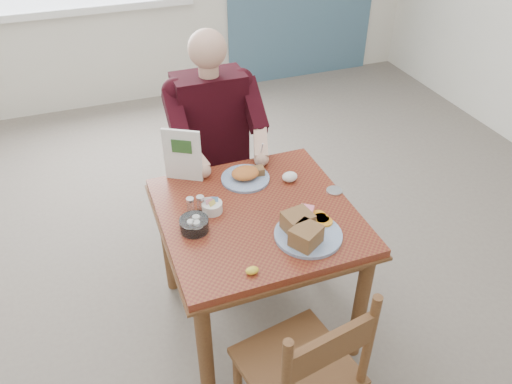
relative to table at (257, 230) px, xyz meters
name	(u,v)px	position (x,y,z in m)	size (l,w,h in m)	color
floor	(257,315)	(0.00, 0.00, -0.64)	(6.00, 6.00, 0.00)	#675B53
lemon_wedge	(252,270)	(-0.16, -0.37, 0.13)	(0.06, 0.04, 0.03)	yellow
napkin	(290,177)	(0.24, 0.18, 0.14)	(0.08, 0.07, 0.05)	white
metal_dish	(334,191)	(0.42, 0.02, 0.12)	(0.08, 0.08, 0.01)	silver
table	(257,230)	(0.00, 0.00, 0.00)	(0.92, 0.92, 0.75)	brown
chair_far	(213,171)	(0.00, 0.80, -0.16)	(0.42, 0.42, 0.95)	brown
chair_near	(304,373)	(-0.07, -0.71, -0.16)	(0.49, 0.49, 0.95)	brown
diner	(215,131)	(0.00, 0.71, 0.17)	(0.53, 0.56, 1.39)	gray
near_plate	(305,230)	(0.14, -0.24, 0.15)	(0.40, 0.40, 0.10)	white
far_plate	(246,175)	(0.04, 0.27, 0.14)	(0.28, 0.28, 0.07)	white
caddy	(212,207)	(-0.20, 0.08, 0.14)	(0.11, 0.11, 0.07)	white
shakers	(196,204)	(-0.27, 0.10, 0.15)	(0.09, 0.04, 0.08)	white
creamer	(194,225)	(-0.31, -0.03, 0.14)	(0.17, 0.17, 0.06)	white
menu	(182,155)	(-0.26, 0.39, 0.26)	(0.18, 0.11, 0.29)	white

